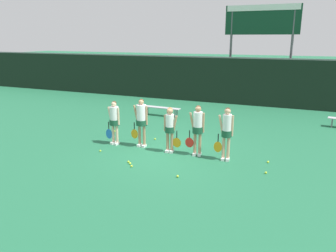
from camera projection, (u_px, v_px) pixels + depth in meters
name	position (u px, v px, depth m)	size (l,w,h in m)	color
ground_plane	(168.00, 151.00, 11.84)	(140.00, 140.00, 0.00)	#216642
fence_windscreen	(229.00, 81.00, 19.90)	(60.00, 0.08, 2.85)	black
scoreboard	(262.00, 27.00, 19.40)	(4.35, 0.15, 5.83)	#515156
bench_courtside	(161.00, 108.00, 17.05)	(2.11, 0.44, 0.46)	#B2B2B7
player_0	(114.00, 119.00, 12.33)	(0.67, 0.39, 1.68)	beige
player_1	(141.00, 119.00, 12.03)	(0.68, 0.41, 1.81)	tan
player_2	(170.00, 126.00, 11.46)	(0.64, 0.34, 1.63)	tan
player_3	(198.00, 126.00, 11.13)	(0.64, 0.36, 1.77)	tan
player_4	(227.00, 130.00, 10.68)	(0.61, 0.33, 1.79)	tan
tennis_ball_0	(100.00, 151.00, 11.75)	(0.06, 0.06, 0.06)	#CCE033
tennis_ball_1	(128.00, 162.00, 10.70)	(0.07, 0.07, 0.07)	#CCE033
tennis_ball_2	(268.00, 162.00, 10.70)	(0.07, 0.07, 0.07)	#CCE033
tennis_ball_3	(178.00, 176.00, 9.59)	(0.07, 0.07, 0.07)	#CCE033
tennis_ball_4	(115.00, 131.00, 14.21)	(0.07, 0.07, 0.07)	#CCE033
tennis_ball_5	(130.00, 163.00, 10.56)	(0.07, 0.07, 0.07)	#CCE033
tennis_ball_6	(155.00, 139.00, 13.11)	(0.07, 0.07, 0.07)	#CCE033
tennis_ball_7	(132.00, 166.00, 10.35)	(0.07, 0.07, 0.07)	#CCE033
tennis_ball_8	(137.00, 133.00, 13.89)	(0.07, 0.07, 0.07)	#CCE033
tennis_ball_9	(110.00, 131.00, 14.17)	(0.07, 0.07, 0.07)	#CCE033
tennis_ball_10	(266.00, 173.00, 9.84)	(0.07, 0.07, 0.07)	#CCE033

